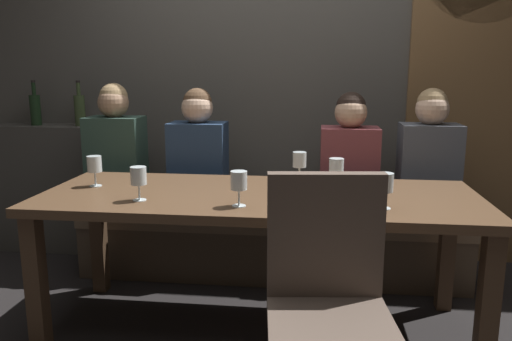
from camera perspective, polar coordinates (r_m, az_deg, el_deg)
The scene contains 21 objects.
ground at distance 2.80m, azimuth 0.32°, elevation -17.45°, with size 9.00×9.00×0.00m, color black.
back_wall_tiled at distance 3.67m, azimuth 2.57°, elevation 13.72°, with size 6.00×0.12×3.00m, color #4C4944.
arched_door at distance 3.74m, azimuth 23.92°, elevation 10.65°, with size 0.90×0.05×2.55m.
back_counter at distance 4.03m, azimuth -20.36°, elevation -1.89°, with size 1.10×0.28×0.95m, color #413E3A.
dining_table at distance 2.55m, azimuth 0.33°, elevation -4.53°, with size 2.20×0.84×0.74m.
banquette_bench at distance 3.35m, azimuth 1.70°, elevation -8.22°, with size 2.50×0.44×0.45m.
chair_near_side at distance 1.89m, azimuth 8.17°, elevation -13.55°, with size 0.49×0.49×0.98m.
diner_redhead at distance 3.45m, azimuth -15.67°, elevation 2.39°, with size 0.36×0.24×0.82m.
diner_bearded at distance 3.25m, azimuth -6.60°, elevation 1.98°, with size 0.36×0.24×0.79m.
diner_far_end at distance 3.21m, azimuth 10.57°, elevation 1.54°, with size 0.36×0.24×0.77m.
diner_near_end at distance 3.28m, azimuth 19.10°, elevation 1.53°, with size 0.36×0.24×0.79m.
wine_bottle_dark_red at distance 4.03m, azimuth -23.83°, elevation 6.45°, with size 0.08×0.08×0.33m.
wine_bottle_pale_label at distance 3.87m, azimuth -19.44°, elevation 6.60°, with size 0.08×0.08×0.33m.
wine_glass_center_front at distance 2.62m, azimuth 9.14°, elevation 0.35°, with size 0.08×0.08×0.16m.
wine_glass_end_right at distance 2.27m, azimuth -1.97°, elevation -1.25°, with size 0.08×0.08×0.16m.
wine_glass_near_right at distance 2.30m, azimuth 14.45°, elevation -1.54°, with size 0.08×0.08×0.16m.
wine_glass_near_left at distance 2.80m, azimuth 4.97°, elevation 1.08°, with size 0.08×0.08×0.16m.
wine_glass_end_left at distance 2.43m, azimuth -13.24°, elevation -0.77°, with size 0.08×0.08×0.16m.
wine_glass_far_right at distance 2.80m, azimuth -17.92°, elevation 0.54°, with size 0.08×0.08×0.16m.
dessert_plate at distance 2.39m, azimuth 5.05°, elevation -3.18°, with size 0.19×0.19×0.05m.
folded_napkin at distance 2.63m, azimuth 11.51°, elevation -2.24°, with size 0.11×0.10×0.01m, color silver.
Camera 1 is at (0.28, -2.44, 1.36)m, focal length 35.12 mm.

